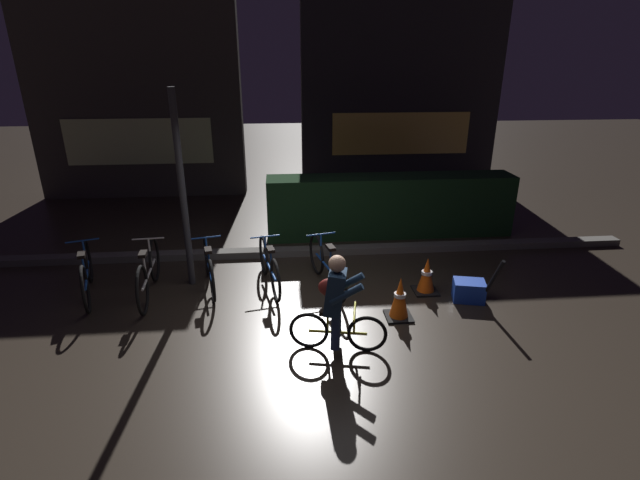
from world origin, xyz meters
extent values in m
plane|color=#2D261E|center=(0.00, 0.00, 0.00)|extent=(40.00, 40.00, 0.00)
cube|color=#56544F|center=(0.00, 2.20, 0.06)|extent=(12.00, 0.24, 0.12)
cube|color=black|center=(1.80, 3.10, 0.59)|extent=(4.80, 0.70, 1.19)
cube|color=#383330|center=(-3.72, 6.50, 2.35)|extent=(5.00, 0.50, 4.71)
cube|color=#BFCC8C|center=(-3.72, 6.23, 1.40)|extent=(3.50, 0.04, 1.10)
cube|color=#262328|center=(2.93, 7.20, 2.46)|extent=(5.29, 0.50, 4.93)
cube|color=#E5B751|center=(2.93, 6.93, 1.40)|extent=(3.70, 0.04, 1.10)
cylinder|color=#2D2D33|center=(-1.77, 1.20, 1.48)|extent=(0.10, 0.10, 2.95)
torus|color=black|center=(-3.38, 1.41, 0.34)|extent=(0.25, 0.67, 0.69)
torus|color=black|center=(-3.06, 0.44, 0.34)|extent=(0.25, 0.67, 0.69)
cylinder|color=#19479E|center=(-3.22, 0.92, 0.34)|extent=(0.35, 0.99, 0.04)
cylinder|color=#19479E|center=(-3.16, 0.75, 0.54)|extent=(0.03, 0.03, 0.39)
cube|color=black|center=(-3.16, 0.75, 0.73)|extent=(0.16, 0.22, 0.05)
cylinder|color=#19479E|center=(-3.31, 1.19, 0.56)|extent=(0.03, 0.03, 0.43)
cylinder|color=#19479E|center=(-3.31, 1.19, 0.78)|extent=(0.45, 0.16, 0.02)
torus|color=black|center=(-2.35, 1.38, 0.35)|extent=(0.10, 0.70, 0.70)
torus|color=black|center=(-2.27, 0.33, 0.35)|extent=(0.10, 0.70, 0.70)
cylinder|color=silver|center=(-2.31, 0.86, 0.35)|extent=(0.12, 1.05, 0.04)
cylinder|color=silver|center=(-2.30, 0.67, 0.55)|extent=(0.03, 0.03, 0.39)
cube|color=black|center=(-2.30, 0.67, 0.75)|extent=(0.12, 0.21, 0.05)
cylinder|color=silver|center=(-2.33, 1.14, 0.57)|extent=(0.03, 0.03, 0.44)
cylinder|color=silver|center=(-2.33, 1.14, 0.79)|extent=(0.46, 0.06, 0.02)
torus|color=black|center=(-1.57, 1.53, 0.32)|extent=(0.18, 0.63, 0.64)
torus|color=black|center=(-1.36, 0.61, 0.32)|extent=(0.18, 0.63, 0.64)
cylinder|color=#19479E|center=(-1.46, 1.07, 0.32)|extent=(0.24, 0.93, 0.04)
cylinder|color=#19479E|center=(-1.43, 0.91, 0.50)|extent=(0.03, 0.03, 0.35)
cube|color=black|center=(-1.43, 0.91, 0.67)|extent=(0.14, 0.22, 0.05)
cylinder|color=#19479E|center=(-1.52, 1.32, 0.52)|extent=(0.03, 0.03, 0.40)
cylinder|color=#19479E|center=(-1.52, 1.32, 0.72)|extent=(0.45, 0.12, 0.02)
torus|color=black|center=(-0.64, 1.47, 0.32)|extent=(0.17, 0.64, 0.64)
torus|color=black|center=(-0.45, 0.54, 0.32)|extent=(0.17, 0.64, 0.64)
cylinder|color=#19479E|center=(-0.55, 1.00, 0.32)|extent=(0.23, 0.94, 0.04)
cylinder|color=#19479E|center=(-0.51, 0.84, 0.50)|extent=(0.03, 0.03, 0.36)
cube|color=black|center=(-0.51, 0.84, 0.68)|extent=(0.14, 0.22, 0.05)
cylinder|color=#19479E|center=(-0.60, 1.26, 0.52)|extent=(0.03, 0.03, 0.40)
cylinder|color=#19479E|center=(-0.60, 1.26, 0.73)|extent=(0.46, 0.12, 0.02)
torus|color=black|center=(0.21, 1.41, 0.34)|extent=(0.20, 0.67, 0.67)
torus|color=black|center=(0.45, 0.43, 0.34)|extent=(0.20, 0.67, 0.67)
cylinder|color=#19479E|center=(0.33, 0.92, 0.34)|extent=(0.27, 0.99, 0.04)
cylinder|color=#19479E|center=(0.37, 0.75, 0.53)|extent=(0.03, 0.03, 0.38)
cube|color=black|center=(0.37, 0.75, 0.72)|extent=(0.14, 0.22, 0.05)
cylinder|color=#19479E|center=(0.27, 1.19, 0.55)|extent=(0.03, 0.03, 0.43)
cylinder|color=#19479E|center=(0.27, 1.19, 0.76)|extent=(0.45, 0.13, 0.02)
cube|color=black|center=(1.22, -0.10, 0.01)|extent=(0.36, 0.36, 0.03)
cone|color=#EA560F|center=(1.22, -0.10, 0.32)|extent=(0.26, 0.26, 0.57)
cylinder|color=white|center=(1.22, -0.10, 0.34)|extent=(0.16, 0.16, 0.05)
cube|color=black|center=(1.81, 0.60, 0.01)|extent=(0.36, 0.36, 0.03)
cone|color=#EA560F|center=(1.81, 0.60, 0.29)|extent=(0.26, 0.26, 0.53)
cylinder|color=white|center=(1.81, 0.60, 0.32)|extent=(0.16, 0.16, 0.05)
cube|color=#193DB7|center=(2.35, 0.30, 0.15)|extent=(0.50, 0.41, 0.30)
torus|color=black|center=(0.64, -0.85, 0.24)|extent=(0.48, 0.14, 0.48)
torus|color=black|center=(-0.05, -0.71, 0.24)|extent=(0.48, 0.14, 0.48)
cylinder|color=gold|center=(0.29, -0.78, 0.24)|extent=(0.70, 0.17, 0.04)
cylinder|color=gold|center=(0.17, -0.75, 0.37)|extent=(0.03, 0.03, 0.26)
cube|color=black|center=(0.17, -0.75, 0.51)|extent=(0.22, 0.14, 0.05)
cylinder|color=gold|center=(0.48, -0.81, 0.39)|extent=(0.03, 0.03, 0.30)
cylinder|color=gold|center=(0.48, -0.81, 0.54)|extent=(0.11, 0.46, 0.02)
cylinder|color=navy|center=(0.29, -0.67, 0.30)|extent=(0.15, 0.23, 0.42)
cylinder|color=navy|center=(0.26, -0.87, 0.30)|extent=(0.15, 0.23, 0.42)
cube|color=#192D47|center=(0.26, -0.77, 0.79)|extent=(0.32, 0.36, 0.54)
sphere|color=tan|center=(0.28, -0.77, 1.15)|extent=(0.20, 0.20, 0.20)
cylinder|color=#192D47|center=(0.42, -0.66, 0.84)|extent=(0.40, 0.16, 0.29)
cylinder|color=#192D47|center=(0.37, -0.93, 0.84)|extent=(0.40, 0.16, 0.29)
ellipsoid|color=maroon|center=(0.24, -0.56, 0.74)|extent=(0.35, 0.22, 0.24)
cylinder|color=black|center=(2.55, 0.05, 0.40)|extent=(0.16, 0.38, 0.80)
camera|label=1|loc=(-0.34, -5.58, 3.34)|focal=26.32mm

